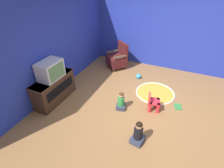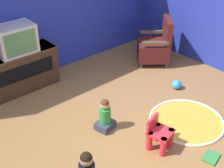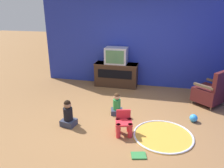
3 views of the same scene
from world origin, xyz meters
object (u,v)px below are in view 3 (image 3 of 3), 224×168
at_px(tv_cabinet, 116,74).
at_px(toy_ball, 194,118).
at_px(television, 116,56).
at_px(yellow_kid_chair, 124,125).
at_px(child_watching_center, 117,105).
at_px(child_watching_left, 68,115).
at_px(black_armchair, 211,92).
at_px(book, 139,156).

xyz_separation_m(tv_cabinet, toy_ball, (2.07, -1.79, -0.28)).
distance_m(tv_cabinet, television, 0.58).
distance_m(yellow_kid_chair, child_watching_center, 0.84).
distance_m(yellow_kid_chair, child_watching_left, 1.17).
bearing_deg(black_armchair, tv_cabinet, -67.64).
relative_size(yellow_kid_chair, toy_ball, 2.74).
height_order(television, child_watching_left, television).
bearing_deg(child_watching_left, television, 89.98).
distance_m(toy_ball, book, 1.73).
distance_m(tv_cabinet, child_watching_center, 1.86).
relative_size(tv_cabinet, child_watching_center, 2.54).
relative_size(toy_ball, book, 0.60).
bearing_deg(child_watching_center, tv_cabinet, 89.97).
bearing_deg(book, tv_cabinet, 94.47).
bearing_deg(book, child_watching_left, 142.60).
bearing_deg(child_watching_left, tv_cabinet, 90.02).
relative_size(black_armchair, yellow_kid_chair, 2.01).
height_order(child_watching_left, child_watching_center, child_watching_left).
xyz_separation_m(child_watching_center, book, (0.66, -1.38, -0.21)).
xyz_separation_m(tv_cabinet, yellow_kid_chair, (0.70, -2.59, -0.17)).
height_order(tv_cabinet, child_watching_center, tv_cabinet).
bearing_deg(book, toy_ball, 40.40).
relative_size(television, black_armchair, 0.70).
height_order(television, child_watching_center, television).
bearing_deg(yellow_kid_chair, toy_ball, 15.24).
bearing_deg(television, black_armchair, -17.70).
bearing_deg(television, child_watching_center, -77.37).
bearing_deg(black_armchair, book, 8.33).
relative_size(television, child_watching_center, 1.26).
xyz_separation_m(tv_cabinet, book, (1.07, -3.19, -0.35)).
bearing_deg(yellow_kid_chair, television, 90.17).
bearing_deg(tv_cabinet, child_watching_center, -77.43).
bearing_deg(black_armchair, toy_ball, 14.21).
bearing_deg(child_watching_left, child_watching_center, 50.26).
bearing_deg(television, tv_cabinet, 90.00).
bearing_deg(television, yellow_kid_chair, -74.72).
xyz_separation_m(tv_cabinet, child_watching_center, (0.40, -1.81, -0.15)).
distance_m(child_watching_left, toy_ball, 2.64).
xyz_separation_m(tv_cabinet, child_watching_left, (-0.46, -2.53, -0.12)).
xyz_separation_m(black_armchair, child_watching_left, (-3.00, -1.71, -0.11)).
bearing_deg(tv_cabinet, book, -71.52).
bearing_deg(toy_ball, book, -125.58).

